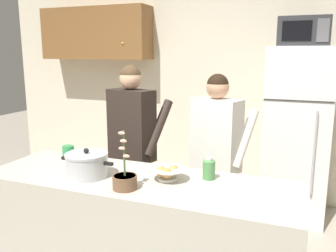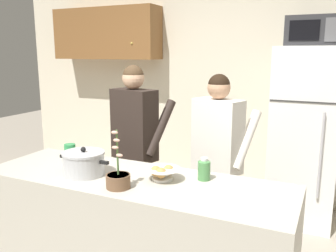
% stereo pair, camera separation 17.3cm
% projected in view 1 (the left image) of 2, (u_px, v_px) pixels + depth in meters
% --- Properties ---
extents(back_wall_unit, '(6.00, 0.48, 2.60)m').
position_uv_depth(back_wall_unit, '(201.00, 80.00, 4.42)').
color(back_wall_unit, beige).
rests_on(back_wall_unit, ground).
extents(kitchen_island, '(2.12, 0.68, 0.92)m').
position_uv_depth(kitchen_island, '(139.00, 242.00, 2.46)').
color(kitchen_island, '#BCB7A8').
rests_on(kitchen_island, ground).
extents(refrigerator, '(0.64, 0.68, 1.80)m').
position_uv_depth(refrigerator, '(296.00, 135.00, 3.72)').
color(refrigerator, white).
rests_on(refrigerator, ground).
extents(microwave, '(0.48, 0.37, 0.28)m').
position_uv_depth(microwave, '(304.00, 32.00, 3.49)').
color(microwave, '#2D2D30').
rests_on(microwave, refrigerator).
extents(person_near_pot, '(0.58, 0.51, 1.63)m').
position_uv_depth(person_near_pot, '(132.00, 135.00, 3.18)').
color(person_near_pot, '#726656').
rests_on(person_near_pot, ground).
extents(person_by_sink, '(0.57, 0.52, 1.57)m').
position_uv_depth(person_by_sink, '(217.00, 146.00, 2.98)').
color(person_by_sink, '#726656').
rests_on(person_by_sink, ground).
extents(cooking_pot, '(0.40, 0.28, 0.20)m').
position_uv_depth(cooking_pot, '(87.00, 165.00, 2.39)').
color(cooking_pot, silver).
rests_on(cooking_pot, kitchen_island).
extents(coffee_mug, '(0.13, 0.09, 0.10)m').
position_uv_depth(coffee_mug, '(69.00, 152.00, 2.83)').
color(coffee_mug, '#2D8C4C').
rests_on(coffee_mug, kitchen_island).
extents(bread_bowl, '(0.24, 0.24, 0.10)m').
position_uv_depth(bread_bowl, '(168.00, 173.00, 2.32)').
color(bread_bowl, white).
rests_on(bread_bowl, kitchen_island).
extents(bottle_near_edge, '(0.08, 0.08, 0.15)m').
position_uv_depth(bottle_near_edge, '(209.00, 168.00, 2.34)').
color(bottle_near_edge, '#4C8C4C').
rests_on(bottle_near_edge, kitchen_island).
extents(potted_orchid, '(0.15, 0.15, 0.37)m').
position_uv_depth(potted_orchid, '(125.00, 180.00, 2.17)').
color(potted_orchid, brown).
rests_on(potted_orchid, kitchen_island).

